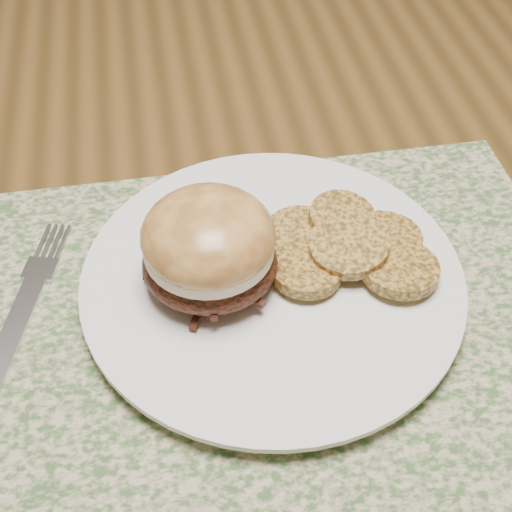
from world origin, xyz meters
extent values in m
plane|color=#54331C|center=(0.00, 0.00, 0.00)|extent=(3.50, 3.50, 0.00)
cube|color=brown|center=(0.00, 0.00, 0.73)|extent=(1.50, 0.90, 0.04)
cube|color=#3E5E30|center=(-0.05, -0.26, 0.75)|extent=(0.45, 0.33, 0.00)
cylinder|color=white|center=(-0.04, -0.23, 0.76)|extent=(0.26, 0.26, 0.02)
ellipsoid|color=black|center=(-0.09, -0.23, 0.79)|extent=(0.11, 0.11, 0.04)
cylinder|color=beige|center=(-0.09, -0.23, 0.81)|extent=(0.10, 0.10, 0.01)
ellipsoid|color=#C38640|center=(-0.09, -0.23, 0.82)|extent=(0.11, 0.11, 0.05)
cylinder|color=#B57F35|center=(-0.02, -0.20, 0.77)|extent=(0.06, 0.06, 0.01)
cylinder|color=#B57F35|center=(0.02, -0.19, 0.78)|extent=(0.07, 0.07, 0.02)
cylinder|color=#B57F35|center=(0.04, -0.21, 0.77)|extent=(0.07, 0.07, 0.02)
cylinder|color=#B57F35|center=(-0.02, -0.24, 0.78)|extent=(0.07, 0.07, 0.01)
cylinder|color=#B57F35|center=(0.01, -0.23, 0.79)|extent=(0.06, 0.06, 0.02)
cylinder|color=#B57F35|center=(0.04, -0.25, 0.78)|extent=(0.08, 0.08, 0.01)
cube|color=silver|center=(-0.24, -0.26, 0.76)|extent=(0.05, 0.14, 0.00)
cube|color=silver|center=(-0.21, -0.18, 0.76)|extent=(0.03, 0.03, 0.00)
camera|label=1|loc=(-0.11, -0.56, 1.15)|focal=50.00mm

